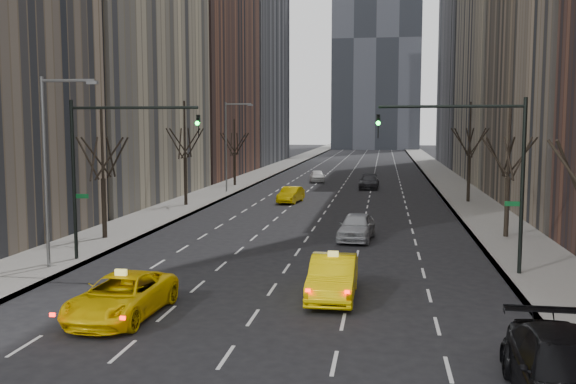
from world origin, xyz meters
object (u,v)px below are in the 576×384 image
at_px(taxi_suv, 121,296).
at_px(taxi_sedan, 333,277).
at_px(parked_sedan_silver, 572,384).
at_px(silver_sedan_ahead, 356,226).
at_px(parked_suv_black, 567,374).

distance_m(taxi_suv, taxi_sedan, 8.24).
height_order(taxi_sedan, parked_sedan_silver, taxi_sedan).
height_order(taxi_sedan, silver_sedan_ahead, taxi_sedan).
distance_m(taxi_sedan, parked_suv_black, 11.33).
relative_size(silver_sedan_ahead, parked_suv_black, 0.77).
distance_m(parked_suv_black, parked_sedan_silver, 0.27).
bearing_deg(silver_sedan_ahead, parked_sedan_silver, -69.17).
bearing_deg(parked_sedan_silver, silver_sedan_ahead, 104.80).
relative_size(taxi_suv, parked_sedan_silver, 1.42).
xyz_separation_m(taxi_suv, taxi_sedan, (7.35, 3.72, 0.07)).
height_order(taxi_suv, silver_sedan_ahead, silver_sedan_ahead).
xyz_separation_m(taxi_sedan, parked_suv_black, (6.44, -9.32, 0.06)).
height_order(taxi_suv, taxi_sedan, taxi_sedan).
bearing_deg(taxi_sedan, silver_sedan_ahead, 88.39).
relative_size(taxi_sedan, parked_suv_black, 0.82).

